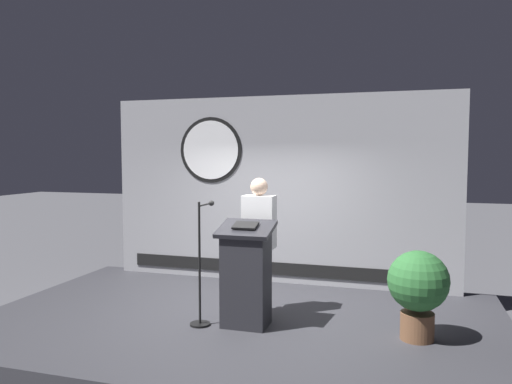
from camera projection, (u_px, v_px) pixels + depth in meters
name	position (u px, v px, depth m)	size (l,w,h in m)	color
ground_plane	(240.00, 342.00, 6.14)	(40.00, 40.00, 0.00)	#4C4C51
stage_platform	(240.00, 330.00, 6.13)	(6.40, 4.00, 0.30)	#333338
banner_display	(276.00, 190.00, 7.77)	(5.49, 0.12, 2.92)	#9E9EA3
podium	(246.00, 275.00, 5.81)	(0.64, 0.50, 1.24)	#26262B
speaker_person	(259.00, 245.00, 6.24)	(0.40, 0.26, 1.72)	black
microphone_stand	(201.00, 281.00, 5.87)	(0.24, 0.53, 1.46)	black
potted_plant	(418.00, 286.00, 5.36)	(0.66, 0.66, 0.98)	brown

